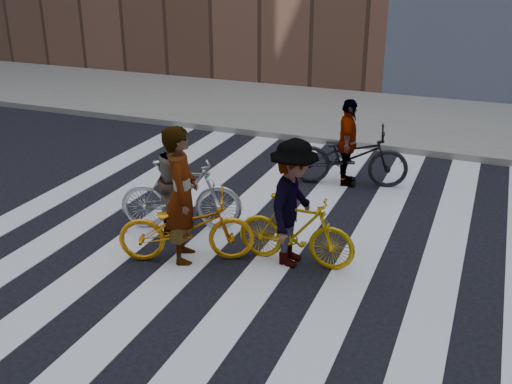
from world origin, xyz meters
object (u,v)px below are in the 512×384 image
Objects in this scene: rider_mid at (177,179)px; bike_silver_mid at (181,195)px; rider_right at (293,204)px; bike_yellow_right at (296,231)px; bike_dark_rear at (349,156)px; rider_left at (182,195)px; bike_yellow_left at (186,227)px; rider_rear at (348,143)px.

bike_silver_mid is at bearing -110.50° from rider_mid.
rider_right is at bearing -121.79° from rider_mid.
bike_yellow_right is 3.21m from bike_dark_rear.
rider_left is 1.09× the size of rider_right.
bike_yellow_right is 2.11m from rider_mid.
bike_silver_mid reaches higher than bike_dark_rear.
rider_right is (1.44, 0.46, -0.08)m from rider_left.
bike_yellow_right is 0.40m from rider_right.
rider_right is (1.99, -0.40, 0.08)m from rider_mid.
bike_yellow_left is at bearing -114.01° from rider_left.
rider_left is at bearing -167.76° from rider_mid.
bike_yellow_left is 3.93m from bike_dark_rear.
bike_yellow_left is 1.51m from bike_yellow_right.
bike_yellow_left is 1.52m from rider_right.
rider_right reaches higher than bike_silver_mid.
rider_rear is (1.39, 3.67, -0.17)m from rider_left.
rider_rear is (-0.10, 3.21, 0.31)m from bike_yellow_right.
rider_left is at bearing 65.99° from bike_yellow_left.
rider_right reaches higher than bike_yellow_right.
rider_mid is at bearing 8.73° from rider_left.
bike_dark_rear is (1.94, 2.81, -0.01)m from bike_silver_mid.
bike_silver_mid is 2.03m from bike_yellow_right.
bike_yellow_left is 1.00× the size of bike_silver_mid.
rider_mid is at bearing 132.10° from bike_dark_rear.
rider_rear is (-0.05, 3.21, -0.09)m from rider_right.
rider_mid is at bearing 77.87° from rider_right.
bike_dark_rear is 1.30× the size of rider_mid.
bike_dark_rear is at bearing -45.42° from rider_left.
rider_rear is at bearing -44.06° from bike_yellow_left.
rider_mid reaches higher than rider_rear.
bike_yellow_left is 1.17× the size of rider_rear.
bike_yellow_left is at bearing 106.85° from bike_yellow_right.
bike_silver_mid is 3.42m from bike_dark_rear.
bike_silver_mid is at bearing 77.59° from rider_right.
bike_silver_mid is 0.26m from rider_mid.
rider_right is (1.39, 0.46, 0.40)m from bike_yellow_left.
bike_dark_rear is (1.39, 3.67, 0.06)m from bike_yellow_left.
bike_dark_rear reaches higher than bike_yellow_right.
bike_silver_mid is 3.40m from rider_rear.
bike_yellow_right is 0.78× the size of bike_dark_rear.
rider_left is at bearing 146.65° from rider_rear.
rider_rear reaches higher than bike_silver_mid.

